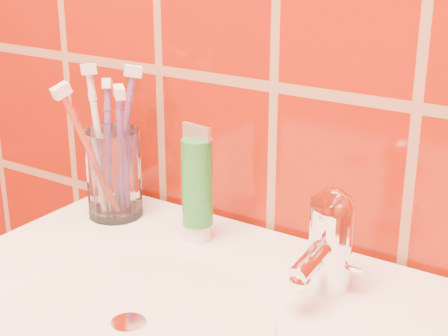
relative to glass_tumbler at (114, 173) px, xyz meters
The scene contains 8 objects.
glass_tumbler is the anchor object (origin of this frame).
toothpaste_tube 0.14m from the glass_tumbler, ahead, with size 0.04×0.04×0.15m.
faucet 0.34m from the glass_tumbler, ahead, with size 0.05×0.11×0.12m.
toothbrush_0 0.05m from the glass_tumbler, 91.78° to the right, with size 0.05×0.09×0.20m, color #B53926, non-canonical shape.
toothbrush_1 0.05m from the glass_tumbler, 78.33° to the left, with size 0.05×0.05×0.21m, color #77408A, non-canonical shape.
toothbrush_2 0.04m from the glass_tumbler, ahead, with size 0.04×0.04×0.20m, color #75418B, non-canonical shape.
toothbrush_3 0.04m from the glass_tumbler, 143.77° to the left, with size 0.06×0.07×0.19m, color #7D4A9E, non-canonical shape.
toothbrush_4 0.05m from the glass_tumbler, 166.98° to the right, with size 0.06×0.03×0.22m, color silver, non-canonical shape.
Camera 1 is at (0.41, 0.46, 1.24)m, focal length 55.00 mm.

